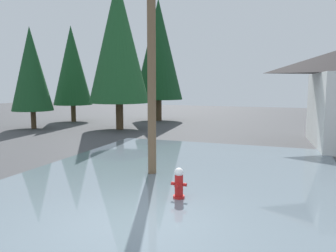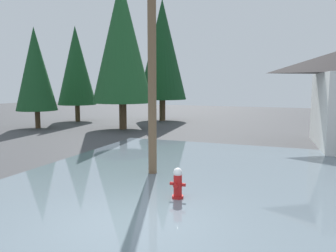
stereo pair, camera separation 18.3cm
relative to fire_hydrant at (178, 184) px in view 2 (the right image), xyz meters
name	(u,v)px [view 2 (the right image)]	position (x,y,z in m)	size (l,w,h in m)	color
ground_plane	(133,225)	(-0.42, -1.79, -0.47)	(80.00, 80.00, 0.10)	#424244
flood_puddle	(180,175)	(-0.71, 2.21, -0.40)	(10.23, 12.76, 0.03)	slate
fire_hydrant	(178,184)	(0.00, 0.00, 0.00)	(0.42, 0.36, 0.85)	red
utility_pole	(152,41)	(-1.63, 2.10, 4.00)	(1.60, 0.28, 8.47)	brown
pine_tree_tall_left	(122,41)	(-8.11, 11.95, 5.43)	(3.98, 3.98, 9.94)	#4C3823
pine_tree_mid_left	(76,66)	(-13.87, 14.86, 4.08)	(3.05, 3.05, 7.64)	#4C3823
pine_tree_short_left	(162,50)	(-7.65, 17.95, 5.40)	(3.95, 3.95, 9.88)	#4C3823
pine_tree_far_center	(35,69)	(-13.83, 10.26, 3.62)	(2.74, 2.74, 6.85)	#4C3823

